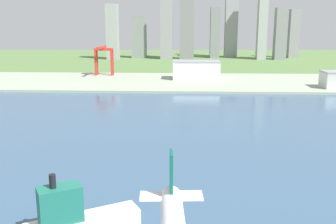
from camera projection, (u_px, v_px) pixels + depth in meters
ground_plane at (200, 127)px, 244.67m from camera, size 2400.00×2400.00×0.00m
water_bay at (204, 159)px, 186.19m from camera, size 840.00×360.00×0.15m
industrial_pier at (194, 82)px, 429.55m from camera, size 840.00×140.00×2.50m
ferry_boat at (75, 216)px, 117.99m from camera, size 34.38×24.30×20.64m
port_crane_red at (103, 54)px, 470.65m from camera, size 22.04×44.48×35.79m
warehouse_main at (196, 70)px, 441.50m from camera, size 53.58×29.10×20.80m
distant_skyline at (204, 28)px, 734.31m from camera, size 365.65×78.66×148.63m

